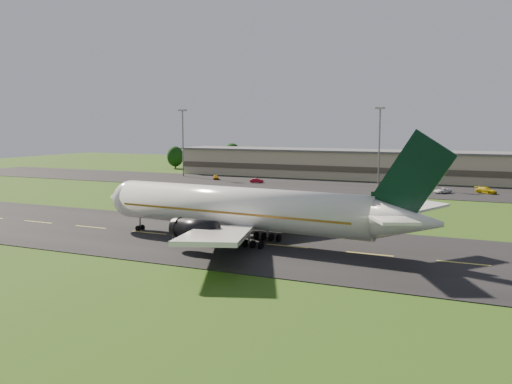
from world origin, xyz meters
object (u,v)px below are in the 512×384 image
at_px(light_mast_west, 183,135).
at_px(service_vehicle_b, 257,181).
at_px(airliner, 245,209).
at_px(service_vehicle_d, 486,190).
at_px(terminal, 396,166).
at_px(service_vehicle_a, 216,177).
at_px(light_mast_centre, 379,137).
at_px(service_vehicle_c, 443,191).

height_order(light_mast_west, service_vehicle_b, light_mast_west).
xyz_separation_m(airliner, service_vehicle_d, (27.00, 72.02, -3.82)).
xyz_separation_m(terminal, service_vehicle_a, (-47.29, -21.26, -3.23)).
bearing_deg(service_vehicle_a, light_mast_centre, -25.34).
xyz_separation_m(light_mast_centre, service_vehicle_c, (17.59, -11.78, -12.02)).
height_order(terminal, service_vehicle_d, terminal).
bearing_deg(light_mast_west, service_vehicle_c, -8.63).
bearing_deg(service_vehicle_b, light_mast_centre, -92.51).
height_order(terminal, service_vehicle_a, terminal).
relative_size(airliner, terminal, 0.35).
xyz_separation_m(light_mast_centre, service_vehicle_b, (-31.15, -8.81, -12.03)).
height_order(service_vehicle_b, service_vehicle_d, service_vehicle_d).
relative_size(terminal, service_vehicle_b, 39.27).
relative_size(terminal, service_vehicle_a, 37.17).
bearing_deg(airliner, service_vehicle_a, 125.44).
relative_size(service_vehicle_c, service_vehicle_d, 0.88).
xyz_separation_m(airliner, service_vehicle_b, (-30.94, 71.25, -3.95)).
height_order(terminal, service_vehicle_c, terminal).
bearing_deg(terminal, service_vehicle_b, -142.48).
bearing_deg(airliner, light_mast_centre, 93.94).
distance_m(light_mast_west, service_vehicle_b, 32.47).
distance_m(light_mast_west, service_vehicle_c, 79.40).
bearing_deg(service_vehicle_a, terminal, -7.45).
bearing_deg(service_vehicle_d, service_vehicle_c, 145.14).
bearing_deg(terminal, service_vehicle_a, -155.80).
relative_size(light_mast_west, light_mast_centre, 1.00).
bearing_deg(terminal, airliner, -90.96).
xyz_separation_m(light_mast_centre, service_vehicle_d, (26.79, -8.04, -11.90)).
xyz_separation_m(service_vehicle_c, service_vehicle_d, (9.19, 3.74, 0.12)).
bearing_deg(light_mast_west, service_vehicle_a, -19.77).
bearing_deg(light_mast_centre, service_vehicle_c, -33.80).
height_order(service_vehicle_c, service_vehicle_d, service_vehicle_d).
relative_size(light_mast_centre, service_vehicle_b, 5.51).
relative_size(service_vehicle_b, service_vehicle_c, 0.83).
bearing_deg(service_vehicle_b, service_vehicle_c, -111.78).
relative_size(airliner, service_vehicle_a, 13.15).
height_order(airliner, light_mast_west, light_mast_west).
distance_m(terminal, service_vehicle_d, 35.23).
relative_size(airliner, light_mast_west, 2.52).
relative_size(service_vehicle_a, service_vehicle_b, 1.06).
height_order(airliner, service_vehicle_a, airliner).
height_order(airliner, terminal, airliner).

